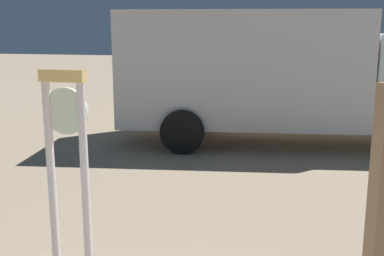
{
  "coord_description": "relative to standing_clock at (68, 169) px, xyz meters",
  "views": [
    {
      "loc": [
        1.0,
        -0.9,
        2.53
      ],
      "look_at": [
        -0.36,
        5.17,
        1.2
      ],
      "focal_mm": 44.28,
      "sensor_mm": 36.0,
      "label": 1
    }
  ],
  "objects": [
    {
      "name": "standing_clock",
      "position": [
        0.0,
        0.0,
        0.0
      ],
      "size": [
        0.41,
        0.11,
        2.19
      ],
      "color": "white",
      "rests_on": "ground_plane"
    },
    {
      "name": "box_truck_near",
      "position": [
        1.35,
        6.91,
        0.25
      ],
      "size": [
        7.32,
        3.33,
        2.87
      ],
      "color": "silver",
      "rests_on": "ground_plane"
    },
    {
      "name": "box_truck_far",
      "position": [
        0.49,
        17.36,
        0.28
      ],
      "size": [
        7.12,
        3.18,
        2.94
      ],
      "color": "silver",
      "rests_on": "ground_plane"
    }
  ]
}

